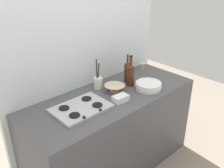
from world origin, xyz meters
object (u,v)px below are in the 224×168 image
object	(u,v)px
wine_bottle_leftmost	(127,71)
condiment_jar_front	(142,66)
wine_bottle_mid_left	(130,74)
mixing_bowl	(115,88)
plate_stack	(149,86)
utensil_crock	(98,82)
butter_dish	(120,98)
stovetop_hob	(81,108)

from	to	relation	value
wine_bottle_leftmost	condiment_jar_front	size ratio (longest dim) A/B	3.58
wine_bottle_mid_left	mixing_bowl	size ratio (longest dim) A/B	1.59
plate_stack	utensil_crock	bearing A→B (deg)	135.01
butter_dish	utensil_crock	xyz separation A→B (m)	(0.02, 0.35, 0.04)
utensil_crock	stovetop_hob	bearing A→B (deg)	-149.74
plate_stack	butter_dish	distance (m)	0.39
wine_bottle_mid_left	condiment_jar_front	world-z (taller)	wine_bottle_mid_left
wine_bottle_leftmost	wine_bottle_mid_left	world-z (taller)	wine_bottle_mid_left
plate_stack	wine_bottle_mid_left	size ratio (longest dim) A/B	0.81
plate_stack	mixing_bowl	distance (m)	0.35
stovetop_hob	wine_bottle_leftmost	distance (m)	0.74
wine_bottle_mid_left	plate_stack	bearing A→B (deg)	-68.91
wine_bottle_mid_left	condiment_jar_front	xyz separation A→B (m)	(0.41, 0.19, -0.08)
butter_dish	mixing_bowl	bearing A→B (deg)	61.43
utensil_crock	wine_bottle_leftmost	bearing A→B (deg)	-14.22
stovetop_hob	mixing_bowl	distance (m)	0.46
wine_bottle_mid_left	mixing_bowl	world-z (taller)	wine_bottle_mid_left
plate_stack	wine_bottle_leftmost	world-z (taller)	wine_bottle_leftmost
condiment_jar_front	utensil_crock	bearing A→B (deg)	-178.91
stovetop_hob	butter_dish	bearing A→B (deg)	-20.31
stovetop_hob	utensil_crock	size ratio (longest dim) A/B	1.59
plate_stack	wine_bottle_leftmost	size ratio (longest dim) A/B	0.82
plate_stack	condiment_jar_front	world-z (taller)	condiment_jar_front
mixing_bowl	butter_dish	world-z (taller)	mixing_bowl
mixing_bowl	utensil_crock	world-z (taller)	utensil_crock
stovetop_hob	condiment_jar_front	xyz separation A→B (m)	(1.08, 0.23, 0.03)
stovetop_hob	wine_bottle_leftmost	bearing A→B (deg)	10.50
plate_stack	wine_bottle_leftmost	bearing A→B (deg)	94.93
stovetop_hob	plate_stack	xyz separation A→B (m)	(0.74, -0.15, 0.02)
plate_stack	mixing_bowl	xyz separation A→B (m)	(-0.29, 0.20, 0.00)
wine_bottle_leftmost	utensil_crock	world-z (taller)	wine_bottle_leftmost
mixing_bowl	butter_dish	bearing A→B (deg)	-118.57
wine_bottle_mid_left	mixing_bowl	bearing A→B (deg)	177.34
wine_bottle_leftmost	mixing_bowl	distance (m)	0.29
plate_stack	condiment_jar_front	distance (m)	0.51
wine_bottle_mid_left	butter_dish	world-z (taller)	wine_bottle_mid_left
stovetop_hob	butter_dish	world-z (taller)	butter_dish
stovetop_hob	condiment_jar_front	world-z (taller)	condiment_jar_front
butter_dish	condiment_jar_front	xyz separation A→B (m)	(0.73, 0.36, 0.02)
plate_stack	utensil_crock	xyz separation A→B (m)	(-0.36, 0.36, 0.03)
stovetop_hob	wine_bottle_mid_left	bearing A→B (deg)	3.60
butter_dish	condiment_jar_front	size ratio (longest dim) A/B	1.60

